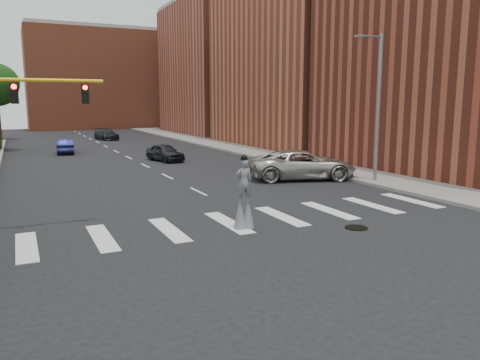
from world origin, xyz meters
TOP-DOWN VIEW (x-y plane):
  - ground_plane at (0.00, 0.00)m, footprint 160.00×160.00m
  - sidewalk_right at (12.50, 25.00)m, footprint 5.00×90.00m
  - manhole at (3.00, -2.00)m, footprint 0.90×0.90m
  - building_mid at (22.00, 30.00)m, footprint 16.00×22.00m
  - building_far at (22.00, 54.00)m, footprint 16.00×22.00m
  - building_backdrop at (6.00, 78.00)m, footprint 26.00×14.00m
  - streetlight at (10.90, 6.00)m, footprint 2.05×0.20m
  - stilt_performer at (-1.08, -0.10)m, footprint 0.84×0.57m
  - suv_crossing at (7.68, 9.15)m, footprint 7.52×5.11m
  - car_near at (2.27, 22.17)m, footprint 2.68×4.60m
  - car_mid at (-4.80, 32.12)m, footprint 1.95×4.54m
  - car_far at (1.75, 47.64)m, footprint 2.94×5.36m

SIDE VIEW (x-z plane):
  - ground_plane at x=0.00m, z-range 0.00..0.00m
  - manhole at x=3.00m, z-range 0.00..0.04m
  - sidewalk_right at x=12.50m, z-range 0.00..0.18m
  - car_mid at x=-4.80m, z-range 0.00..1.45m
  - car_near at x=2.27m, z-range 0.00..1.47m
  - car_far at x=1.75m, z-range 0.00..1.47m
  - suv_crossing at x=7.68m, z-range 0.00..1.91m
  - stilt_performer at x=-1.08m, z-range -0.31..2.67m
  - streetlight at x=10.90m, z-range 0.40..9.40m
  - building_backdrop at x=6.00m, z-range 0.00..18.00m
  - building_far at x=22.00m, z-range 0.00..20.00m
  - building_mid at x=22.00m, z-range 0.00..24.00m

